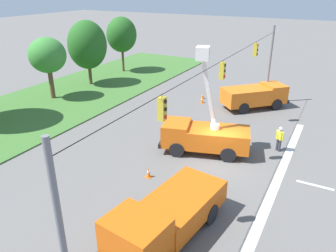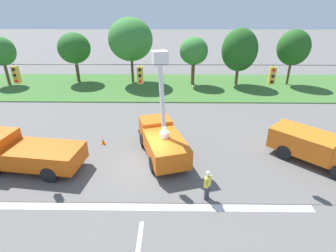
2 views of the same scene
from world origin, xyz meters
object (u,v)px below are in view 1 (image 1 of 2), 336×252
(tree_east_end, at_px, (122,35))
(traffic_cone_mid_right, at_px, (149,173))
(utility_truck_support_far, at_px, (255,95))
(road_worker, at_px, (280,137))
(traffic_cone_near_bucket, at_px, (203,96))
(utility_truck_bucket_lift, at_px, (204,134))
(tree_east, at_px, (47,56))
(traffic_cone_mid_left, at_px, (202,100))
(utility_truck_support_near, at_px, (165,217))
(tree_far_east, at_px, (87,45))

(tree_east_end, height_order, traffic_cone_mid_right, tree_east_end)
(tree_east_end, bearing_deg, traffic_cone_mid_right, -141.37)
(utility_truck_support_far, bearing_deg, road_worker, -154.15)
(tree_east_end, bearing_deg, traffic_cone_near_bucket, -111.69)
(utility_truck_bucket_lift, relative_size, traffic_cone_mid_right, 11.17)
(tree_east, height_order, utility_truck_support_far, tree_east)
(road_worker, relative_size, traffic_cone_mid_left, 2.78)
(traffic_cone_mid_right, bearing_deg, traffic_cone_near_bucket, 10.54)
(tree_east, distance_m, traffic_cone_mid_right, 18.20)
(utility_truck_bucket_lift, bearing_deg, traffic_cone_near_bucket, 22.90)
(utility_truck_support_far, height_order, traffic_cone_mid_left, utility_truck_support_far)
(utility_truck_support_near, bearing_deg, traffic_cone_mid_right, 39.63)
(tree_east, relative_size, utility_truck_support_near, 0.87)
(utility_truck_bucket_lift, xyz_separation_m, traffic_cone_mid_left, (9.21, 3.94, -1.04))
(traffic_cone_near_bucket, bearing_deg, tree_far_east, 95.86)
(traffic_cone_mid_right, bearing_deg, road_worker, -40.59)
(utility_truck_support_near, height_order, utility_truck_support_far, utility_truck_support_near)
(tree_east, height_order, traffic_cone_mid_left, tree_east)
(traffic_cone_mid_left, bearing_deg, tree_east, 113.26)
(road_worker, bearing_deg, traffic_cone_mid_right, 139.41)
(utility_truck_bucket_lift, height_order, traffic_cone_mid_right, utility_truck_bucket_lift)
(utility_truck_bucket_lift, relative_size, traffic_cone_mid_left, 11.13)
(tree_far_east, bearing_deg, tree_east, 179.88)
(utility_truck_bucket_lift, relative_size, traffic_cone_near_bucket, 10.37)
(tree_east_end, relative_size, road_worker, 3.89)
(tree_east, xyz_separation_m, utility_truck_support_near, (-11.88, -19.22, -3.14))
(tree_east, bearing_deg, traffic_cone_mid_right, -116.36)
(utility_truck_support_far, bearing_deg, tree_far_east, 93.84)
(tree_far_east, xyz_separation_m, road_worker, (-6.44, -21.97, -3.45))
(tree_east_end, relative_size, utility_truck_bucket_lift, 0.97)
(tree_far_east, height_order, tree_east_end, tree_far_east)
(utility_truck_bucket_lift, height_order, traffic_cone_mid_left, utility_truck_bucket_lift)
(traffic_cone_near_bucket, bearing_deg, traffic_cone_mid_left, -159.43)
(utility_truck_support_near, relative_size, traffic_cone_near_bucket, 10.06)
(traffic_cone_near_bucket, bearing_deg, tree_east_end, 68.31)
(tree_far_east, distance_m, utility_truck_bucket_lift, 19.94)
(traffic_cone_mid_left, height_order, traffic_cone_near_bucket, traffic_cone_near_bucket)
(utility_truck_support_near, distance_m, utility_truck_support_far, 18.76)
(tree_east, relative_size, utility_truck_bucket_lift, 0.85)
(tree_far_east, relative_size, traffic_cone_near_bucket, 10.34)
(tree_east, bearing_deg, utility_truck_bucket_lift, -100.90)
(utility_truck_support_far, bearing_deg, tree_east_end, 73.61)
(traffic_cone_mid_left, relative_size, traffic_cone_mid_right, 1.00)
(tree_east, distance_m, traffic_cone_near_bucket, 15.41)
(tree_far_east, xyz_separation_m, tree_east_end, (6.66, 0.23, 0.26))
(tree_east, height_order, utility_truck_support_near, tree_east)
(road_worker, xyz_separation_m, traffic_cone_mid_left, (6.64, 8.41, -0.69))
(utility_truck_bucket_lift, relative_size, utility_truck_support_far, 1.22)
(tree_east, relative_size, tree_far_east, 0.85)
(utility_truck_support_near, relative_size, utility_truck_support_far, 1.18)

